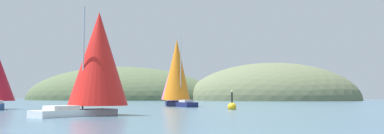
{
  "coord_description": "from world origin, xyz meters",
  "views": [
    {
      "loc": [
        15.59,
        -16.48,
        1.73
      ],
      "look_at": [
        0.0,
        42.41,
        5.96
      ],
      "focal_mm": 38.65,
      "sensor_mm": 36.0,
      "label": 1
    }
  ],
  "objects_px": {
    "sailboat_red_spinnaker": "(98,61)",
    "sailboat_pink_spinnaker": "(174,80)",
    "channel_buoy": "(232,106)",
    "sailboat_orange_sail": "(177,71)"
  },
  "relations": [
    {
      "from": "sailboat_orange_sail",
      "to": "sailboat_pink_spinnaker",
      "type": "bearing_deg",
      "value": 114.05
    },
    {
      "from": "sailboat_red_spinnaker",
      "to": "channel_buoy",
      "type": "xyz_separation_m",
      "value": [
        8.99,
        18.32,
        -4.46
      ]
    },
    {
      "from": "sailboat_orange_sail",
      "to": "channel_buoy",
      "type": "distance_m",
      "value": 17.3
    },
    {
      "from": "sailboat_orange_sail",
      "to": "sailboat_pink_spinnaker",
      "type": "distance_m",
      "value": 4.69
    },
    {
      "from": "sailboat_red_spinnaker",
      "to": "channel_buoy",
      "type": "height_order",
      "value": "sailboat_red_spinnaker"
    },
    {
      "from": "sailboat_red_spinnaker",
      "to": "sailboat_pink_spinnaker",
      "type": "relative_size",
      "value": 0.93
    },
    {
      "from": "channel_buoy",
      "to": "sailboat_orange_sail",
      "type": "bearing_deg",
      "value": 131.58
    },
    {
      "from": "sailboat_orange_sail",
      "to": "sailboat_pink_spinnaker",
      "type": "relative_size",
      "value": 1.12
    },
    {
      "from": "sailboat_orange_sail",
      "to": "channel_buoy",
      "type": "bearing_deg",
      "value": -48.42
    },
    {
      "from": "sailboat_red_spinnaker",
      "to": "sailboat_pink_spinnaker",
      "type": "distance_m",
      "value": 34.99
    }
  ]
}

